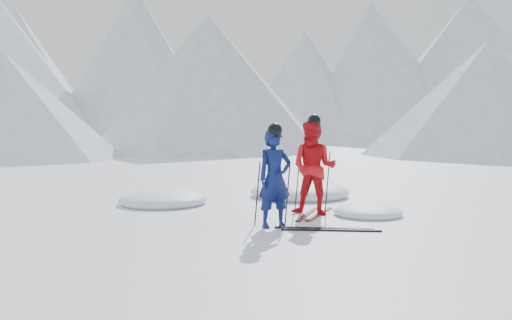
{
  "coord_description": "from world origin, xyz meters",
  "views": [
    {
      "loc": [
        -1.93,
        -10.21,
        1.82
      ],
      "look_at": [
        -1.61,
        0.5,
        1.1
      ],
      "focal_mm": 38.0,
      "sensor_mm": 36.0,
      "label": 1
    }
  ],
  "objects": [
    {
      "name": "ski_loose_b",
      "position": [
        -0.38,
        -1.17,
        0.01
      ],
      "size": [
        1.7,
        0.29,
        0.03
      ],
      "primitive_type": "cube",
      "rotation": [
        0.0,
        0.0,
        1.45
      ],
      "color": "black",
      "rests_on": "ground"
    },
    {
      "name": "ski_worn_right",
      "position": [
        -0.33,
        0.47,
        0.01
      ],
      "size": [
        0.77,
        1.59,
        0.03
      ],
      "primitive_type": "cube",
      "rotation": [
        0.0,
        0.0,
        -0.42
      ],
      "color": "black",
      "rests_on": "ground"
    },
    {
      "name": "pole_red_left",
      "position": [
        -0.75,
        0.72,
        0.63
      ],
      "size": [
        0.13,
        0.1,
        1.26
      ],
      "primitive_type": "cylinder",
      "rotation": [
        0.06,
        0.08,
        0.0
      ],
      "color": "black",
      "rests_on": "ground"
    },
    {
      "name": "mountain_range",
      "position": [
        5.71,
        35.31,
        6.72
      ],
      "size": [
        106.15,
        62.94,
        15.53
      ],
      "color": "#B2BCD1",
      "rests_on": "ground"
    },
    {
      "name": "skier_red",
      "position": [
        -0.45,
        0.47,
        0.95
      ],
      "size": [
        1.12,
        1.01,
        1.89
      ],
      "primitive_type": "imported",
      "rotation": [
        0.0,
        0.0,
        -0.38
      ],
      "color": "red",
      "rests_on": "ground"
    },
    {
      "name": "ski_loose_a",
      "position": [
        -0.48,
        -1.02,
        0.01
      ],
      "size": [
        1.69,
        0.35,
        0.03
      ],
      "primitive_type": "cube",
      "rotation": [
        0.0,
        0.0,
        1.41
      ],
      "color": "black",
      "rests_on": "ground"
    },
    {
      "name": "skier_blue",
      "position": [
        -1.32,
        -0.8,
        0.86
      ],
      "size": [
        0.74,
        0.62,
        1.72
      ],
      "primitive_type": "imported",
      "rotation": [
        0.0,
        0.0,
        0.4
      ],
      "color": "#0D174F",
      "rests_on": "ground"
    },
    {
      "name": "ground",
      "position": [
        0.0,
        0.0,
        0.0
      ],
      "size": [
        160.0,
        160.0,
        0.0
      ],
      "primitive_type": "plane",
      "color": "white",
      "rests_on": "ground"
    },
    {
      "name": "snow_lumps",
      "position": [
        -1.04,
        2.4,
        0.0
      ],
      "size": [
        9.22,
        5.11,
        0.54
      ],
      "color": "white",
      "rests_on": "ground"
    },
    {
      "name": "pole_blue_right",
      "position": [
        -1.07,
        -0.55,
        0.57
      ],
      "size": [
        0.12,
        0.07,
        1.15
      ],
      "primitive_type": "cylinder",
      "rotation": [
        -0.04,
        0.08,
        0.0
      ],
      "color": "black",
      "rests_on": "ground"
    },
    {
      "name": "pole_red_right",
      "position": [
        -0.15,
        0.62,
        0.63
      ],
      "size": [
        0.13,
        0.09,
        1.26
      ],
      "primitive_type": "cylinder",
      "rotation": [
        -0.05,
        0.08,
        0.0
      ],
      "color": "black",
      "rests_on": "ground"
    },
    {
      "name": "ski_worn_left",
      "position": [
        -0.57,
        0.47,
        0.01
      ],
      "size": [
        0.66,
        1.63,
        0.03
      ],
      "primitive_type": "cube",
      "rotation": [
        0.0,
        0.0,
        -0.35
      ],
      "color": "black",
      "rests_on": "ground"
    },
    {
      "name": "pole_blue_left",
      "position": [
        -1.62,
        -0.65,
        0.57
      ],
      "size": [
        0.12,
        0.08,
        1.15
      ],
      "primitive_type": "cylinder",
      "rotation": [
        0.05,
        0.08,
        0.0
      ],
      "color": "black",
      "rests_on": "ground"
    }
  ]
}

